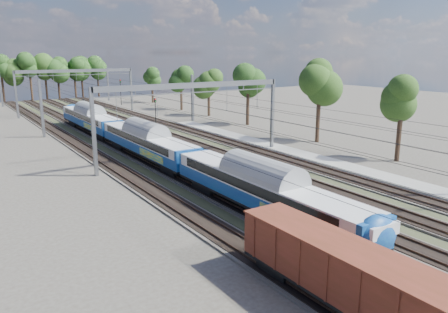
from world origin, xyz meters
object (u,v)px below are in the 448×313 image
freight_boxcar (345,273)px  signal_near (155,111)px  emu_train (148,138)px  worker (84,102)px  signal_far (121,89)px

freight_boxcar → signal_near: bearing=75.2°
emu_train → freight_boxcar: emu_train is taller
emu_train → worker: size_ratio=36.88×
emu_train → signal_near: signal_near is taller
freight_boxcar → worker: size_ratio=7.30×
worker → signal_near: bearing=-166.2°
worker → signal_far: bearing=-92.1°
emu_train → signal_far: bearing=72.6°
signal_near → signal_far: size_ratio=0.89×
emu_train → freight_boxcar: bearing=-97.7°
emu_train → worker: (9.06, 57.67, -1.77)m
emu_train → signal_near: (8.68, 16.69, 0.74)m
worker → signal_near: 41.07m
worker → signal_far: 9.09m
signal_near → emu_train: bearing=-141.4°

